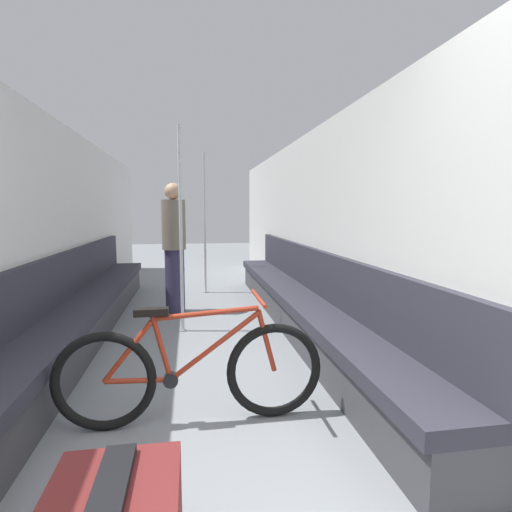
{
  "coord_description": "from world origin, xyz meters",
  "views": [
    {
      "loc": [
        -0.05,
        -0.94,
        1.32
      ],
      "look_at": [
        0.48,
        2.24,
        0.95
      ],
      "focal_mm": 28.0,
      "sensor_mm": 36.0,
      "label": 1
    }
  ],
  "objects_px": {
    "bench_seat_row_left": "(82,312)",
    "bicycle": "(192,372)",
    "grab_pole_far": "(181,233)",
    "passenger_standing": "(174,246)",
    "bench_seat_row_right": "(300,304)",
    "grab_pole_near": "(205,226)"
  },
  "relations": [
    {
      "from": "passenger_standing",
      "to": "bicycle",
      "type": "bearing_deg",
      "value": -23.1
    },
    {
      "from": "bicycle",
      "to": "grab_pole_near",
      "type": "bearing_deg",
      "value": 99.88
    },
    {
      "from": "bench_seat_row_left",
      "to": "grab_pole_far",
      "type": "relative_size",
      "value": 2.53
    },
    {
      "from": "bench_seat_row_left",
      "to": "bicycle",
      "type": "height_order",
      "value": "bench_seat_row_left"
    },
    {
      "from": "grab_pole_far",
      "to": "bench_seat_row_left",
      "type": "bearing_deg",
      "value": -172.37
    },
    {
      "from": "bench_seat_row_left",
      "to": "grab_pole_far",
      "type": "xyz_separation_m",
      "value": [
        1.01,
        0.13,
        0.79
      ]
    },
    {
      "from": "bicycle",
      "to": "grab_pole_far",
      "type": "height_order",
      "value": "grab_pole_far"
    },
    {
      "from": "bench_seat_row_left",
      "to": "bench_seat_row_right",
      "type": "relative_size",
      "value": 1.0
    },
    {
      "from": "bench_seat_row_right",
      "to": "passenger_standing",
      "type": "relative_size",
      "value": 3.37
    },
    {
      "from": "grab_pole_far",
      "to": "passenger_standing",
      "type": "bearing_deg",
      "value": 97.12
    },
    {
      "from": "bench_seat_row_left",
      "to": "bench_seat_row_right",
      "type": "xyz_separation_m",
      "value": [
        2.3,
        0.0,
        0.0
      ]
    },
    {
      "from": "grab_pole_far",
      "to": "passenger_standing",
      "type": "relative_size",
      "value": 1.33
    },
    {
      "from": "grab_pole_near",
      "to": "passenger_standing",
      "type": "bearing_deg",
      "value": -110.54
    },
    {
      "from": "bicycle",
      "to": "grab_pole_near",
      "type": "relative_size",
      "value": 0.74
    },
    {
      "from": "bench_seat_row_left",
      "to": "passenger_standing",
      "type": "distance_m",
      "value": 1.46
    },
    {
      "from": "grab_pole_near",
      "to": "bicycle",
      "type": "bearing_deg",
      "value": -93.43
    },
    {
      "from": "passenger_standing",
      "to": "bench_seat_row_right",
      "type": "bearing_deg",
      "value": 27.38
    },
    {
      "from": "bench_seat_row_left",
      "to": "grab_pole_near",
      "type": "bearing_deg",
      "value": 58.29
    },
    {
      "from": "bench_seat_row_left",
      "to": "passenger_standing",
      "type": "relative_size",
      "value": 3.37
    },
    {
      "from": "bench_seat_row_left",
      "to": "bicycle",
      "type": "bearing_deg",
      "value": -58.77
    },
    {
      "from": "bench_seat_row_left",
      "to": "passenger_standing",
      "type": "xyz_separation_m",
      "value": [
        0.9,
        1.0,
        0.57
      ]
    },
    {
      "from": "bench_seat_row_left",
      "to": "bicycle",
      "type": "distance_m",
      "value": 2.11
    }
  ]
}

